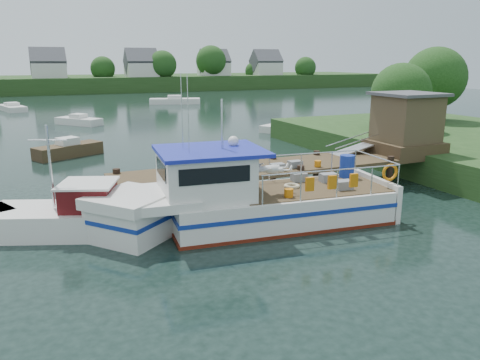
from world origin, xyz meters
name	(u,v)px	position (x,y,z in m)	size (l,w,h in m)	color
ground_plane	(247,198)	(0.00, 0.00, 0.00)	(160.00, 160.00, 0.00)	black
far_shore	(76,81)	(0.01, 82.37, 2.10)	(140.00, 42.55, 9.22)	#27461D
dock	(366,140)	(6.51, 0.01, 2.24)	(16.60, 3.00, 4.78)	#443520
lobster_boat	(243,200)	(-1.65, -3.29, 1.02)	(11.75, 4.44, 5.65)	silver
work_boat	(67,217)	(-7.75, -1.41, 0.62)	(7.33, 4.40, 3.92)	silver
moored_rowboat	(68,150)	(-6.63, 13.23, 0.46)	(4.50, 3.24, 1.25)	#443520
moored_far	(175,101)	(10.29, 47.14, 0.45)	(7.50, 4.37, 1.21)	silver
moored_b	(79,121)	(-4.52, 29.11, 0.39)	(4.28, 4.75, 1.06)	silver
moored_c	(287,126)	(12.30, 18.07, 0.35)	(6.28, 4.77, 0.96)	silver
moored_d	(12,108)	(-10.77, 46.05, 0.38)	(3.60, 6.38, 1.03)	silver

